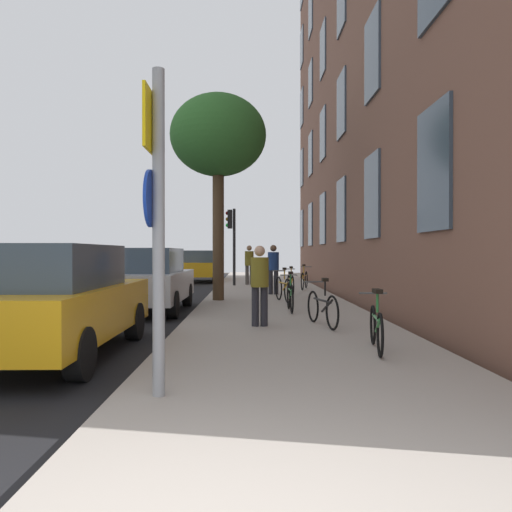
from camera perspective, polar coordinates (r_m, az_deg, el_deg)
The scene contains 19 objects.
ground_plane at distance 17.40m, azimuth -9.94°, elevation -4.64°, with size 41.80×41.80×0.00m, color #332D28.
road_asphalt at distance 17.85m, azimuth -16.63°, elevation -4.50°, with size 7.00×38.00×0.01m, color black.
sidewalk at distance 17.19m, azimuth 1.69°, elevation -4.49°, with size 4.20×38.00×0.12m, color #9E9389.
building_facade at distance 18.64m, azimuth 10.59°, elevation 24.95°, with size 0.56×27.00×18.51m.
sign_post at distance 4.99m, azimuth -11.30°, elevation 5.20°, with size 0.16×0.60×3.19m.
traffic_light at distance 21.57m, azimuth -2.78°, elevation 2.67°, with size 0.43×0.24×3.29m.
tree_near at distance 15.27m, azimuth -4.32°, elevation 13.29°, with size 2.84×2.84×6.08m.
bicycle_0 at distance 7.41m, azimuth 13.52°, elevation -7.80°, with size 0.42×1.54×0.89m.
bicycle_1 at distance 9.66m, azimuth 7.55°, elevation -5.80°, with size 0.50×1.70×0.92m.
bicycle_2 at distance 11.99m, azimuth 3.90°, elevation -4.53°, with size 0.42×1.63×0.95m.
bicycle_3 at distance 14.38m, azimuth 3.10°, elevation -3.68°, with size 0.49×1.63×0.98m.
bicycle_4 at distance 16.79m, azimuth 3.96°, elevation -3.14°, with size 0.42×1.74×0.95m.
bicycle_5 at distance 19.25m, azimuth 5.52°, elevation -2.68°, with size 0.57×1.72×0.96m.
pedestrian_0 at distance 9.53m, azimuth 0.42°, elevation -2.77°, with size 0.47×0.47×1.53m.
pedestrian_1 at distance 16.86m, azimuth 1.99°, elevation -1.15°, with size 0.41×0.41×1.66m.
pedestrian_2 at distance 21.90m, azimuth -0.78°, elevation -0.72°, with size 0.54×0.54×1.72m.
car_0 at distance 7.78m, azimuth -22.24°, elevation -4.62°, with size 1.93×4.37×1.62m.
car_1 at distance 13.02m, azimuth -12.18°, elevation -2.61°, with size 1.87×4.16×1.62m.
car_2 at distance 26.24m, azimuth -6.33°, elevation -1.11°, with size 1.88×4.25×1.62m.
Camera 1 is at (0.36, -2.11, 1.52)m, focal length 35.19 mm.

